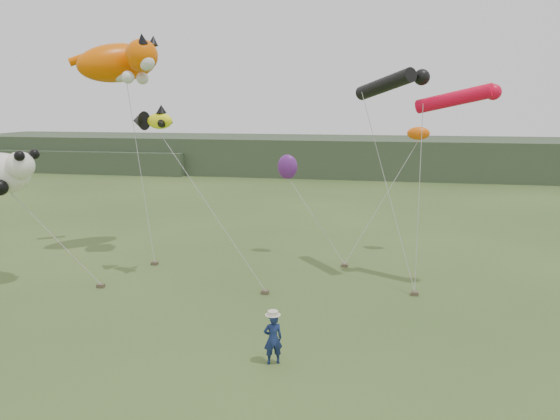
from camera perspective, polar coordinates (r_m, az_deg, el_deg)
The scene contains 9 objects.
ground at distance 18.91m, azimuth -2.84°, elevation -12.99°, with size 120.00×120.00×0.00m, color #385123.
headland at distance 62.14m, azimuth 4.45°, elevation 5.65°, with size 90.00×13.00×4.00m.
festival_attendant at distance 16.75m, azimuth -0.74°, elevation -13.30°, with size 0.57×0.38×1.58m, color navy.
sandbag_anchors at distance 24.35m, azimuth -2.74°, elevation -7.21°, with size 13.39×5.28×0.16m.
cat_kite at distance 29.33m, azimuth -16.12°, elevation 14.64°, with size 5.58×4.53×2.49m.
fish_kite at distance 24.61m, azimuth -13.22°, elevation 9.12°, with size 2.25×1.49×1.11m.
tube_kites at distance 24.22m, azimuth 14.60°, elevation 12.08°, with size 5.93×3.45×1.89m.
panda_kite at distance 25.79m, azimuth -26.87°, elevation 3.52°, with size 3.06×1.98×1.90m.
misc_kites at distance 27.94m, azimuth 5.77°, elevation 5.77°, with size 7.54×2.23×2.63m.
Camera 1 is at (4.28, -16.74, 7.68)m, focal length 35.00 mm.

